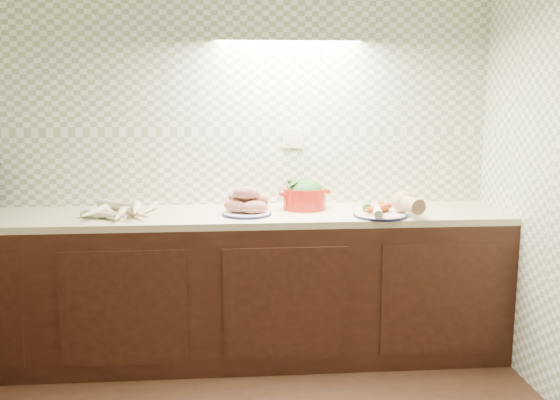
{
  "coord_description": "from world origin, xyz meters",
  "views": [
    {
      "loc": [
        0.14,
        -2.15,
        1.63
      ],
      "look_at": [
        0.42,
        1.25,
        1.02
      ],
      "focal_mm": 40.0,
      "sensor_mm": 36.0,
      "label": 1
    }
  ],
  "objects": [
    {
      "name": "dutch_oven",
      "position": [
        0.6,
        1.6,
        0.99
      ],
      "size": [
        0.33,
        0.33,
        0.18
      ],
      "rotation": [
        0.0,
        0.0,
        0.32
      ],
      "color": "#B11C13",
      "rests_on": "counter"
    },
    {
      "name": "sweet_potato_plate",
      "position": [
        0.24,
        1.45,
        0.96
      ],
      "size": [
        0.3,
        0.29,
        0.17
      ],
      "rotation": [
        0.0,
        0.0,
        -0.25
      ],
      "color": "#141339",
      "rests_on": "counter"
    },
    {
      "name": "veg_plate",
      "position": [
        1.08,
        1.35,
        0.95
      ],
      "size": [
        0.38,
        0.34,
        0.14
      ],
      "rotation": [
        0.0,
        0.0,
        0.06
      ],
      "color": "#141339",
      "rests_on": "counter"
    },
    {
      "name": "counter",
      "position": [
        -0.68,
        0.68,
        0.45
      ],
      "size": [
        3.6,
        3.6,
        0.9
      ],
      "color": "black",
      "rests_on": "ground"
    },
    {
      "name": "onion_bowl",
      "position": [
        0.31,
        1.62,
        0.94
      ],
      "size": [
        0.14,
        0.14,
        0.1
      ],
      "color": "black",
      "rests_on": "counter"
    },
    {
      "name": "room",
      "position": [
        0.0,
        0.0,
        1.63
      ],
      "size": [
        3.6,
        3.6,
        2.6
      ],
      "color": "black",
      "rests_on": "ground"
    },
    {
      "name": "parsnip_pile",
      "position": [
        -0.49,
        1.48,
        0.93
      ],
      "size": [
        0.46,
        0.37,
        0.08
      ],
      "color": "beige",
      "rests_on": "counter"
    }
  ]
}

